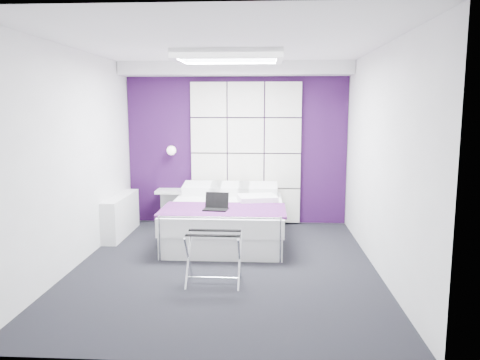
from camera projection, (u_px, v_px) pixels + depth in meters
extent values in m
plane|color=black|center=(225.00, 265.00, 5.69)|extent=(4.40, 4.40, 0.00)
plane|color=white|center=(224.00, 45.00, 5.29)|extent=(4.40, 4.40, 0.00)
plane|color=silver|center=(237.00, 145.00, 7.66)|extent=(3.60, 0.00, 3.60)
plane|color=silver|center=(75.00, 158.00, 5.59)|extent=(0.00, 4.40, 4.40)
plane|color=silver|center=(380.00, 160.00, 5.39)|extent=(0.00, 4.40, 4.40)
cube|color=#2D0D3A|center=(237.00, 145.00, 7.65)|extent=(3.58, 0.02, 2.58)
cube|color=white|center=(236.00, 69.00, 7.23)|extent=(3.58, 0.50, 0.20)
sphere|color=white|center=(172.00, 150.00, 7.60)|extent=(0.15, 0.15, 0.15)
cube|color=white|center=(121.00, 215.00, 7.02)|extent=(0.22, 1.20, 0.60)
cube|color=white|center=(227.00, 230.00, 6.78)|extent=(1.56, 1.95, 0.29)
cube|color=white|center=(226.00, 212.00, 6.74)|extent=(1.60, 1.99, 0.24)
cube|color=#40154F|center=(223.00, 210.00, 6.24)|extent=(1.66, 0.88, 0.03)
cube|color=white|center=(170.00, 191.00, 7.66)|extent=(0.45, 0.35, 0.05)
cube|color=black|center=(214.00, 233.00, 5.03)|extent=(0.58, 0.43, 0.01)
cube|color=black|center=(216.00, 209.00, 6.16)|extent=(0.31, 0.22, 0.02)
cube|color=black|center=(216.00, 199.00, 6.25)|extent=(0.31, 0.01, 0.21)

